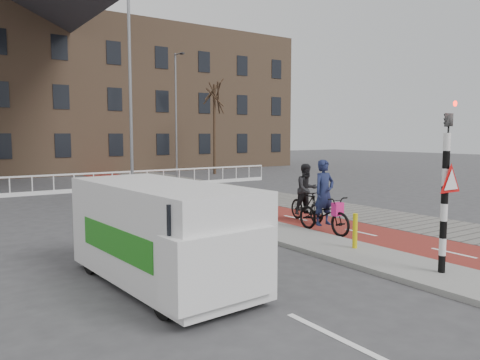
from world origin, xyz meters
TOP-DOWN VIEW (x-y plane):
  - ground at (0.00, 0.00)m, footprint 120.00×120.00m
  - bike_lane at (1.50, 10.00)m, footprint 2.50×60.00m
  - sidewalk at (4.30, 10.00)m, footprint 3.00×60.00m
  - curb_island at (-0.70, 4.00)m, footprint 1.80×16.00m
  - traffic_signal at (-0.60, -2.02)m, footprint 0.80×0.80m
  - bollard at (-0.49, 0.45)m, footprint 0.12×0.12m
  - cyclist_near at (0.55, 2.62)m, footprint 0.80×2.17m
  - cyclist_far at (1.36, 4.28)m, footprint 0.92×1.89m
  - van at (-5.57, 0.89)m, footprint 2.20×4.81m
  - railing at (-5.00, 17.00)m, footprint 28.00×0.10m
  - townhouse_row at (-3.00, 32.00)m, footprint 46.00×10.00m
  - tree_right at (8.89, 22.72)m, footprint 0.21×0.21m
  - streetlight_near at (-2.43, 10.43)m, footprint 0.12×0.12m
  - streetlight_right at (4.88, 21.07)m, footprint 0.12×0.12m

SIDE VIEW (x-z plane):
  - ground at x=0.00m, z-range 0.00..0.00m
  - bike_lane at x=1.50m, z-range 0.00..0.01m
  - sidewalk at x=4.30m, z-range 0.00..0.01m
  - curb_island at x=-0.70m, z-range 0.00..0.12m
  - railing at x=-5.00m, z-range -0.19..0.80m
  - bollard at x=-0.49m, z-range 0.12..1.00m
  - cyclist_near at x=0.55m, z-range -0.35..1.86m
  - cyclist_far at x=1.36m, z-range -0.16..1.81m
  - van at x=-5.57m, z-range 0.05..2.07m
  - traffic_signal at x=-0.60m, z-range 0.15..3.83m
  - tree_right at x=8.89m, z-range 0.00..6.68m
  - streetlight_right at x=4.88m, z-range 0.00..8.33m
  - streetlight_near at x=-2.43m, z-range 0.00..8.95m
  - townhouse_row at x=-3.00m, z-range -0.14..15.76m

